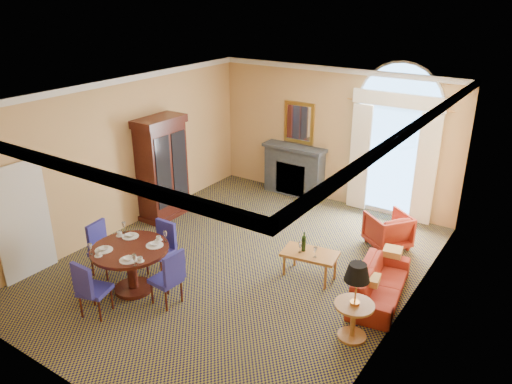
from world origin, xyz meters
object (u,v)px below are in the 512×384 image
Objects in this scene: coffee_table at (309,254)px; dining_table at (131,259)px; armoire at (162,170)px; sofa at (380,283)px; side_table at (356,292)px; armchair at (388,230)px.

dining_table is at bearing -147.71° from coffee_table.
armoire is 5.35m from sofa.
armchair is at bearing 100.85° from side_table.
side_table is at bearing 47.72° from armchair.
dining_table is 0.72× the size of sofa.
dining_table reaches higher than coffee_table.
dining_table is (1.68, -2.56, -0.50)m from armoire.
armchair is (4.74, 1.40, -0.75)m from armoire.
side_table is (5.32, -1.63, -0.31)m from armoire.
side_table is (3.64, 0.93, 0.19)m from dining_table.
armoire is at bearing 163.44° from coffee_table.
armchair is 0.63× the size of side_table.
armoire is at bearing 162.95° from side_table.
sofa is (5.27, -0.41, -0.84)m from armoire.
dining_table is 4.20m from sofa.
sofa is 1.33m from side_table.
armchair reaches higher than sofa.
sofa is 2.35× the size of armchair.
side_table reaches higher than armchair.
sofa is (3.59, 2.15, -0.34)m from dining_table.
coffee_table is at bearing 15.29° from armchair.
sofa is 1.48× the size of side_table.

